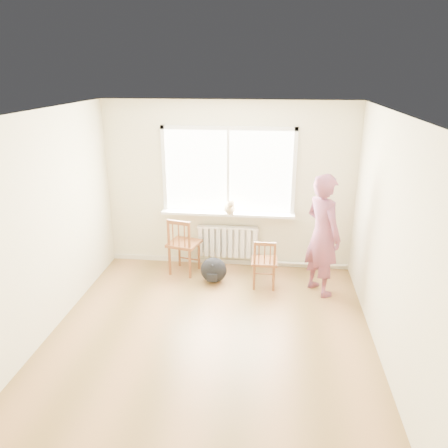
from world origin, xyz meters
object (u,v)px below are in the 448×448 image
(chair_left, at_px, (183,246))
(person, at_px, (323,235))
(chair_right, at_px, (264,263))
(backpack, at_px, (214,270))
(cat, at_px, (230,207))

(chair_left, distance_m, person, 2.20)
(chair_right, distance_m, backpack, 0.80)
(person, bearing_deg, cat, 31.32)
(cat, xyz_separation_m, backpack, (-0.20, -0.52, -0.86))
(chair_left, relative_size, person, 0.53)
(person, relative_size, backpack, 4.44)
(chair_left, relative_size, backpack, 2.33)
(person, xyz_separation_m, cat, (-1.40, 0.64, 0.17))
(chair_left, distance_m, backpack, 0.65)
(person, bearing_deg, backpack, 51.57)
(chair_right, xyz_separation_m, cat, (-0.58, 0.60, 0.67))
(person, distance_m, backpack, 1.74)
(chair_left, height_order, backpack, chair_left)
(chair_left, height_order, chair_right, chair_left)
(chair_left, distance_m, chair_right, 1.35)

